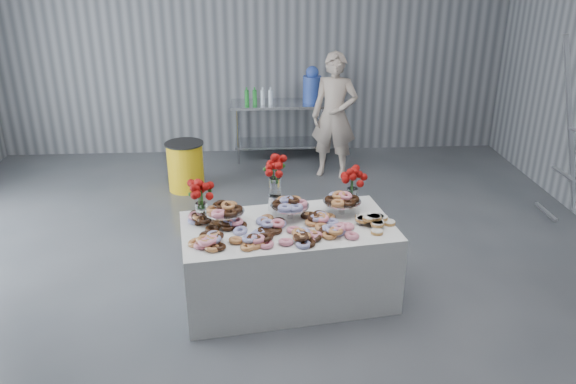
# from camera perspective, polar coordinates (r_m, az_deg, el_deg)

# --- Properties ---
(ground) EXTENTS (9.00, 9.00, 0.00)m
(ground) POSITION_cam_1_polar(r_m,az_deg,el_deg) (5.31, -3.06, -11.49)
(ground) COLOR #3A3D42
(ground) RESTS_ON ground
(room_walls) EXTENTS (8.04, 9.04, 4.02)m
(room_walls) POSITION_cam_1_polar(r_m,az_deg,el_deg) (4.47, -7.50, 18.11)
(room_walls) COLOR gray
(room_walls) RESTS_ON ground
(display_table) EXTENTS (2.02, 1.26, 0.75)m
(display_table) POSITION_cam_1_polar(r_m,az_deg,el_deg) (5.25, -0.02, -7.08)
(display_table) COLOR white
(display_table) RESTS_ON ground
(prep_table) EXTENTS (1.50, 0.60, 0.90)m
(prep_table) POSITION_cam_1_polar(r_m,az_deg,el_deg) (8.82, -0.86, 7.31)
(prep_table) COLOR silver
(prep_table) RESTS_ON ground
(donut_mounds) EXTENTS (1.90, 1.05, 0.09)m
(donut_mounds) POSITION_cam_1_polar(r_m,az_deg,el_deg) (5.01, 0.02, -3.21)
(donut_mounds) COLOR #C78948
(donut_mounds) RESTS_ON display_table
(cake_stand_left) EXTENTS (0.36, 0.36, 0.17)m
(cake_stand_left) POSITION_cam_1_polar(r_m,az_deg,el_deg) (5.08, -6.46, -1.80)
(cake_stand_left) COLOR silver
(cake_stand_left) RESTS_ON display_table
(cake_stand_mid) EXTENTS (0.36, 0.36, 0.17)m
(cake_stand_mid) POSITION_cam_1_polar(r_m,az_deg,el_deg) (5.15, 0.18, -1.25)
(cake_stand_mid) COLOR silver
(cake_stand_mid) RESTS_ON display_table
(cake_stand_right) EXTENTS (0.36, 0.36, 0.17)m
(cake_stand_right) POSITION_cam_1_polar(r_m,az_deg,el_deg) (5.27, 5.51, -0.78)
(cake_stand_right) COLOR silver
(cake_stand_right) RESTS_ON display_table
(danish_pile) EXTENTS (0.48, 0.48, 0.11)m
(danish_pile) POSITION_cam_1_polar(r_m,az_deg,el_deg) (5.11, 8.60, -2.80)
(danish_pile) COLOR silver
(danish_pile) RESTS_ON display_table
(bouquet_left) EXTENTS (0.26, 0.26, 0.42)m
(bouquet_left) POSITION_cam_1_polar(r_m,az_deg,el_deg) (5.09, -8.89, 0.07)
(bouquet_left) COLOR white
(bouquet_left) RESTS_ON display_table
(bouquet_right) EXTENTS (0.26, 0.26, 0.42)m
(bouquet_right) POSITION_cam_1_polar(r_m,az_deg,el_deg) (5.39, 6.64, 1.50)
(bouquet_right) COLOR white
(bouquet_right) RESTS_ON display_table
(bouquet_center) EXTENTS (0.26, 0.26, 0.57)m
(bouquet_center) POSITION_cam_1_polar(r_m,az_deg,el_deg) (5.23, -1.34, 1.94)
(bouquet_center) COLOR silver
(bouquet_center) RESTS_ON display_table
(water_jug) EXTENTS (0.28, 0.28, 0.55)m
(water_jug) POSITION_cam_1_polar(r_m,az_deg,el_deg) (8.73, 2.46, 10.71)
(water_jug) COLOR #4167DF
(water_jug) RESTS_ON prep_table
(drink_bottles) EXTENTS (0.54, 0.08, 0.27)m
(drink_bottles) POSITION_cam_1_polar(r_m,az_deg,el_deg) (8.61, -3.00, 9.74)
(drink_bottles) COLOR #268C33
(drink_bottles) RESTS_ON prep_table
(person) EXTENTS (0.76, 0.62, 1.79)m
(person) POSITION_cam_1_polar(r_m,az_deg,el_deg) (8.05, 4.74, 7.72)
(person) COLOR #CC8C93
(person) RESTS_ON ground
(trash_barrel) EXTENTS (0.52, 0.52, 0.67)m
(trash_barrel) POSITION_cam_1_polar(r_m,az_deg,el_deg) (7.79, -10.36, 2.60)
(trash_barrel) COLOR gold
(trash_barrel) RESTS_ON ground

